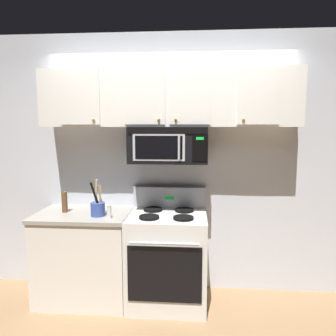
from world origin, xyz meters
The scene contains 9 objects.
ground_plane centered at (0.00, 0.00, 0.00)m, with size 8.00×8.00×0.00m, color #93704C.
back_wall centered at (0.00, 0.79, 1.35)m, with size 5.20×0.10×2.70m, color silver.
stove_range centered at (0.00, 0.42, 0.47)m, with size 0.76×0.69×1.12m.
over_range_microwave centered at (0.00, 0.54, 1.58)m, with size 0.76×0.43×0.35m.
upper_cabinets centered at (0.00, 0.57, 2.02)m, with size 2.50×0.36×0.55m.
counter_segment centered at (-0.84, 0.43, 0.45)m, with size 0.93×0.65×0.90m.
utensil_crock_blue centered at (-0.66, 0.33, 0.99)m, with size 0.14×0.14×0.36m.
salt_shaker centered at (-0.54, 0.27, 0.96)m, with size 0.04×0.04×0.12m.
pepper_mill centered at (-1.03, 0.43, 1.00)m, with size 0.06×0.06×0.21m, color brown.
Camera 1 is at (0.25, -2.64, 1.76)m, focal length 34.65 mm.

